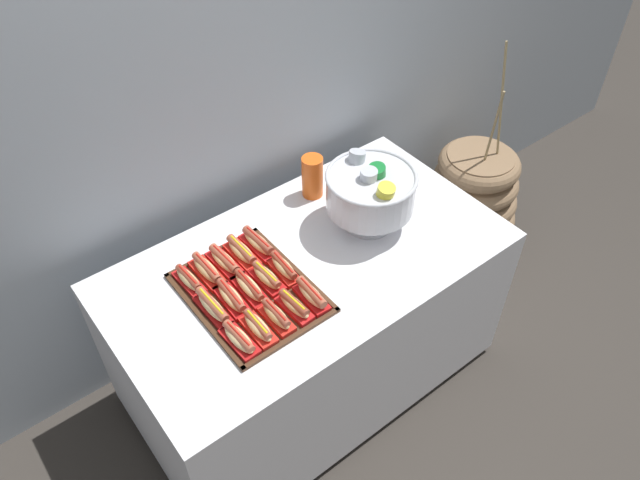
# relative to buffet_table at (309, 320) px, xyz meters

# --- Properties ---
(ground_plane) EXTENTS (10.00, 10.00, 0.00)m
(ground_plane) POSITION_rel_buffet_table_xyz_m (0.00, 0.00, -0.41)
(ground_plane) COLOR #38332D
(back_wall) EXTENTS (6.00, 0.10, 2.60)m
(back_wall) POSITION_rel_buffet_table_xyz_m (0.00, 0.58, 0.89)
(back_wall) COLOR #9EA8B2
(back_wall) RESTS_ON ground_plane
(buffet_table) EXTENTS (1.52, 0.84, 0.77)m
(buffet_table) POSITION_rel_buffet_table_xyz_m (0.00, 0.00, 0.00)
(buffet_table) COLOR silver
(buffet_table) RESTS_ON ground_plane
(floor_vase) EXTENTS (0.51, 0.51, 1.16)m
(floor_vase) POSITION_rel_buffet_table_xyz_m (1.25, 0.20, -0.13)
(floor_vase) COLOR #896B4C
(floor_vase) RESTS_ON ground_plane
(serving_tray) EXTENTS (0.41, 0.53, 0.01)m
(serving_tray) POSITION_rel_buffet_table_xyz_m (-0.27, -0.01, 0.37)
(serving_tray) COLOR #472B19
(serving_tray) RESTS_ON buffet_table
(hot_dog_0) EXTENTS (0.07, 0.16, 0.06)m
(hot_dog_0) POSITION_rel_buffet_table_xyz_m (-0.42, -0.18, 0.40)
(hot_dog_0) COLOR #B21414
(hot_dog_0) RESTS_ON serving_tray
(hot_dog_1) EXTENTS (0.07, 0.16, 0.06)m
(hot_dog_1) POSITION_rel_buffet_table_xyz_m (-0.34, -0.18, 0.40)
(hot_dog_1) COLOR red
(hot_dog_1) RESTS_ON serving_tray
(hot_dog_2) EXTENTS (0.06, 0.15, 0.06)m
(hot_dog_2) POSITION_rel_buffet_table_xyz_m (-0.27, -0.18, 0.40)
(hot_dog_2) COLOR red
(hot_dog_2) RESTS_ON serving_tray
(hot_dog_3) EXTENTS (0.07, 0.16, 0.06)m
(hot_dog_3) POSITION_rel_buffet_table_xyz_m (-0.19, -0.17, 0.40)
(hot_dog_3) COLOR red
(hot_dog_3) RESTS_ON serving_tray
(hot_dog_4) EXTENTS (0.07, 0.16, 0.06)m
(hot_dog_4) POSITION_rel_buffet_table_xyz_m (-0.12, -0.17, 0.40)
(hot_dog_4) COLOR #B21414
(hot_dog_4) RESTS_ON serving_tray
(hot_dog_5) EXTENTS (0.06, 0.18, 0.06)m
(hot_dog_5) POSITION_rel_buffet_table_xyz_m (-0.42, -0.01, 0.41)
(hot_dog_5) COLOR #B21414
(hot_dog_5) RESTS_ON serving_tray
(hot_dog_6) EXTENTS (0.07, 0.18, 0.06)m
(hot_dog_6) POSITION_rel_buffet_table_xyz_m (-0.34, -0.01, 0.40)
(hot_dog_6) COLOR #B21414
(hot_dog_6) RESTS_ON serving_tray
(hot_dog_7) EXTENTS (0.07, 0.18, 0.06)m
(hot_dog_7) POSITION_rel_buffet_table_xyz_m (-0.27, -0.01, 0.40)
(hot_dog_7) COLOR #B21414
(hot_dog_7) RESTS_ON serving_tray
(hot_dog_8) EXTENTS (0.07, 0.16, 0.06)m
(hot_dog_8) POSITION_rel_buffet_table_xyz_m (-0.19, -0.01, 0.40)
(hot_dog_8) COLOR #B21414
(hot_dog_8) RESTS_ON serving_tray
(hot_dog_9) EXTENTS (0.07, 0.16, 0.06)m
(hot_dog_9) POSITION_rel_buffet_table_xyz_m (-0.12, -0.01, 0.40)
(hot_dog_9) COLOR red
(hot_dog_9) RESTS_ON serving_tray
(hot_dog_10) EXTENTS (0.06, 0.16, 0.06)m
(hot_dog_10) POSITION_rel_buffet_table_xyz_m (-0.42, 0.15, 0.40)
(hot_dog_10) COLOR red
(hot_dog_10) RESTS_ON serving_tray
(hot_dog_11) EXTENTS (0.07, 0.18, 0.06)m
(hot_dog_11) POSITION_rel_buffet_table_xyz_m (-0.34, 0.15, 0.40)
(hot_dog_11) COLOR red
(hot_dog_11) RESTS_ON serving_tray
(hot_dog_12) EXTENTS (0.07, 0.18, 0.06)m
(hot_dog_12) POSITION_rel_buffet_table_xyz_m (-0.27, 0.15, 0.40)
(hot_dog_12) COLOR red
(hot_dog_12) RESTS_ON serving_tray
(hot_dog_13) EXTENTS (0.07, 0.17, 0.06)m
(hot_dog_13) POSITION_rel_buffet_table_xyz_m (-0.19, 0.16, 0.40)
(hot_dog_13) COLOR red
(hot_dog_13) RESTS_ON serving_tray
(hot_dog_14) EXTENTS (0.07, 0.18, 0.06)m
(hot_dog_14) POSITION_rel_buffet_table_xyz_m (-0.12, 0.16, 0.40)
(hot_dog_14) COLOR red
(hot_dog_14) RESTS_ON serving_tray
(punch_bowl) EXTENTS (0.35, 0.35, 0.28)m
(punch_bowl) POSITION_rel_buffet_table_xyz_m (0.31, 0.01, 0.53)
(punch_bowl) COLOR silver
(punch_bowl) RESTS_ON buffet_table
(cup_stack) EXTENTS (0.09, 0.09, 0.18)m
(cup_stack) POSITION_rel_buffet_table_xyz_m (0.24, 0.29, 0.46)
(cup_stack) COLOR #EA5B19
(cup_stack) RESTS_ON buffet_table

